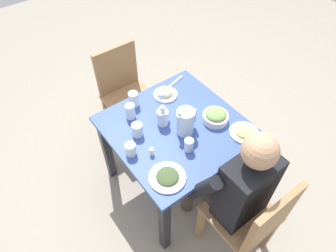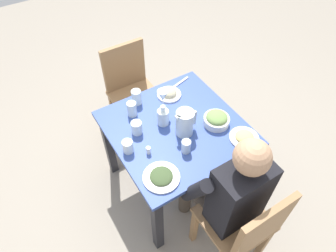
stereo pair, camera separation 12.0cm
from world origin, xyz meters
The scene contains 20 objects.
ground_plane centered at (0.00, 0.00, 0.00)m, with size 8.00×8.00×0.00m, color gray.
dining_table centered at (0.00, 0.00, 0.59)m, with size 0.88×0.88×0.71m.
chair_near centered at (0.02, -0.74, 0.51)m, with size 0.40×0.40×0.89m.
chair_far centered at (0.01, 0.74, 0.51)m, with size 0.40×0.40×0.89m.
diner_near centered at (0.02, -0.53, 0.66)m, with size 0.48×0.53×1.19m.
water_pitcher centered at (0.02, -0.07, 0.81)m, with size 0.16×0.12×0.19m.
salad_bowl centered at (0.25, -0.12, 0.76)m, with size 0.18×0.18×0.09m.
plate_fries centered at (0.33, -0.32, 0.73)m, with size 0.20×0.20×0.04m.
plate_dolmas centered at (-0.29, -0.29, 0.73)m, with size 0.22×0.22×0.04m.
plate_beans centered at (0.13, 0.30, 0.73)m, with size 0.18×0.18×0.06m.
water_glass_far_left centered at (-0.12, 0.35, 0.77)m, with size 0.07×0.07×0.11m, color silver.
water_glass_near_left centered at (-0.20, 0.26, 0.77)m, with size 0.07×0.07×0.11m, color silver.
water_glass_far_right centered at (-0.25, 0.10, 0.76)m, with size 0.07×0.07×0.09m, color silver.
water_glass_near_right centered at (-0.06, -0.20, 0.76)m, with size 0.06×0.06×0.09m, color silver.
water_glass_by_pitcher centered at (-0.37, -0.01, 0.76)m, with size 0.07×0.07×0.09m, color silver.
wine_glass centered at (0.00, 0.18, 0.86)m, with size 0.08×0.08×0.20m.
oil_carafe centered at (-0.06, 0.08, 0.77)m, with size 0.08×0.08×0.16m.
salt_shaker centered at (-0.27, -0.09, 0.74)m, with size 0.03×0.03×0.05m.
fork_near centered at (-0.31, -0.32, 0.72)m, with size 0.17×0.03×0.01m, color silver.
knife_near centered at (0.28, 0.37, 0.72)m, with size 0.18×0.02×0.01m, color silver.
Camera 2 is at (-0.76, -1.13, 2.27)m, focal length 32.22 mm.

